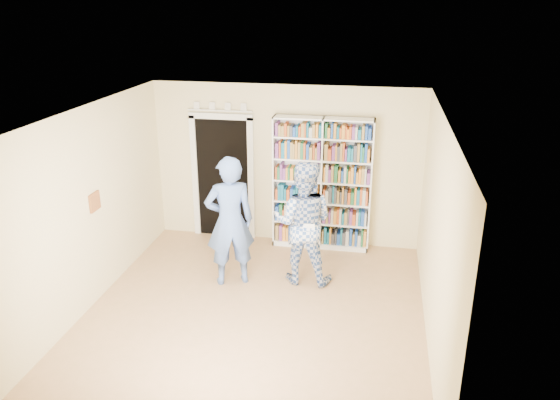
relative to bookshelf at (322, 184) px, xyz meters
The scene contains 11 objects.
floor 2.67m from the bookshelf, 105.04° to the right, with size 5.00×5.00×0.00m, color #A67D50.
ceiling 2.89m from the bookshelf, 105.04° to the right, with size 5.00×5.00×0.00m, color white.
wall_back 0.69m from the bookshelf, 166.11° to the left, with size 4.50×4.50×0.00m, color beige.
wall_left 3.72m from the bookshelf, 140.85° to the right, with size 5.00×5.00×0.00m, color beige.
wall_right 2.86m from the bookshelf, 55.35° to the right, with size 5.00×5.00×0.00m, color beige.
bookshelf is the anchor object (origin of this frame).
doorway 1.74m from the bookshelf, behind, with size 1.10×0.08×2.43m.
wall_art 3.59m from the bookshelf, 143.14° to the right, with size 0.03×0.25×0.25m, color brown.
man_blue 1.90m from the bookshelf, 127.86° to the right, with size 0.71×0.47×1.95m, color #516FB4.
man_plaid 1.26m from the bookshelf, 95.99° to the right, with size 0.90×0.70×1.86m, color #315296.
paper_sheet 1.52m from the bookshelf, 90.80° to the right, with size 0.19×0.01×0.26m, color white.
Camera 1 is at (1.51, -6.13, 4.01)m, focal length 35.00 mm.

